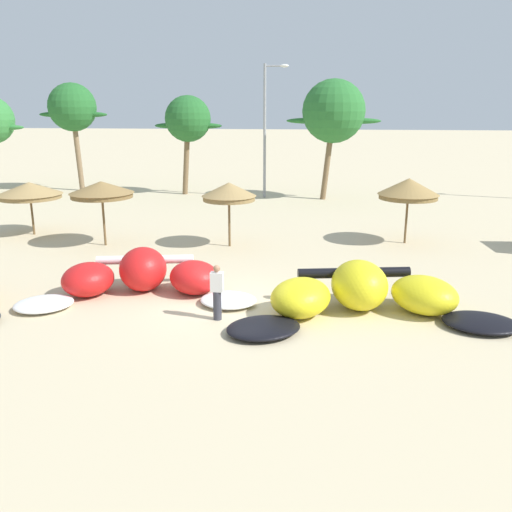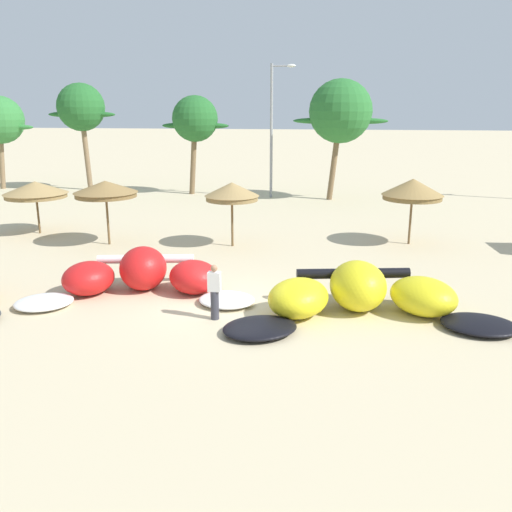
{
  "view_description": "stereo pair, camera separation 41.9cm",
  "coord_description": "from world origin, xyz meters",
  "px_view_note": "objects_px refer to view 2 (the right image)",
  "views": [
    {
      "loc": [
        2.83,
        -15.69,
        5.91
      ],
      "look_at": [
        0.71,
        2.0,
        1.0
      ],
      "focal_mm": 38.3,
      "sensor_mm": 36.0,
      "label": 1
    },
    {
      "loc": [
        3.24,
        -15.63,
        5.91
      ],
      "look_at": [
        0.71,
        2.0,
        1.0
      ],
      "focal_mm": 38.3,
      "sensor_mm": 36.0,
      "label": 2
    }
  ],
  "objects_px": {
    "beach_umbrella_near_van": "(35,189)",
    "beach_umbrella_near_palms": "(232,191)",
    "beach_umbrella_outermost": "(413,189)",
    "palm_left": "(81,108)",
    "palm_left_of_gap": "(195,120)",
    "palm_center_left": "(341,112)",
    "kite_left": "(141,277)",
    "palm_leftmost": "(0,120)",
    "lamppost_west": "(273,124)",
    "beach_umbrella_middle": "(105,189)",
    "kite_left_of_center": "(361,296)",
    "person_near_kites": "(214,292)"
  },
  "relations": [
    {
      "from": "palm_left",
      "to": "person_near_kites",
      "type": "bearing_deg",
      "value": -57.9
    },
    {
      "from": "kite_left_of_center",
      "to": "lamppost_west",
      "type": "height_order",
      "value": "lamppost_west"
    },
    {
      "from": "palm_left",
      "to": "palm_left_of_gap",
      "type": "distance_m",
      "value": 8.47
    },
    {
      "from": "beach_umbrella_middle",
      "to": "beach_umbrella_near_palms",
      "type": "relative_size",
      "value": 1.01
    },
    {
      "from": "beach_umbrella_middle",
      "to": "beach_umbrella_near_palms",
      "type": "bearing_deg",
      "value": 5.03
    },
    {
      "from": "person_near_kites",
      "to": "beach_umbrella_near_van",
      "type": "bearing_deg",
      "value": 138.25
    },
    {
      "from": "kite_left_of_center",
      "to": "palm_leftmost",
      "type": "height_order",
      "value": "palm_leftmost"
    },
    {
      "from": "beach_umbrella_near_palms",
      "to": "lamppost_west",
      "type": "height_order",
      "value": "lamppost_west"
    },
    {
      "from": "kite_left_of_center",
      "to": "beach_umbrella_outermost",
      "type": "xyz_separation_m",
      "value": [
        2.48,
        8.95,
        1.87
      ]
    },
    {
      "from": "beach_umbrella_near_van",
      "to": "person_near_kites",
      "type": "xyz_separation_m",
      "value": [
        10.68,
        -9.53,
        -1.29
      ]
    },
    {
      "from": "kite_left_of_center",
      "to": "beach_umbrella_middle",
      "type": "relative_size",
      "value": 2.97
    },
    {
      "from": "beach_umbrella_outermost",
      "to": "person_near_kites",
      "type": "relative_size",
      "value": 1.78
    },
    {
      "from": "palm_left",
      "to": "palm_leftmost",
      "type": "bearing_deg",
      "value": -176.82
    },
    {
      "from": "beach_umbrella_near_van",
      "to": "lamppost_west",
      "type": "bearing_deg",
      "value": 50.94
    },
    {
      "from": "beach_umbrella_middle",
      "to": "palm_leftmost",
      "type": "distance_m",
      "value": 20.75
    },
    {
      "from": "palm_left_of_gap",
      "to": "kite_left_of_center",
      "type": "bearing_deg",
      "value": -64.37
    },
    {
      "from": "kite_left",
      "to": "palm_left_of_gap",
      "type": "distance_m",
      "value": 21.32
    },
    {
      "from": "palm_left_of_gap",
      "to": "beach_umbrella_near_van",
      "type": "bearing_deg",
      "value": -109.23
    },
    {
      "from": "beach_umbrella_middle",
      "to": "palm_left",
      "type": "xyz_separation_m",
      "value": [
        -8.08,
        15.31,
        3.29
      ]
    },
    {
      "from": "kite_left",
      "to": "palm_leftmost",
      "type": "xyz_separation_m",
      "value": [
        -17.82,
        21.03,
        4.34
      ]
    },
    {
      "from": "beach_umbrella_near_van",
      "to": "kite_left",
      "type": "bearing_deg",
      "value": -44.36
    },
    {
      "from": "kite_left_of_center",
      "to": "beach_umbrella_near_van",
      "type": "xyz_separation_m",
      "value": [
        -14.82,
        8.58,
        1.54
      ]
    },
    {
      "from": "beach_umbrella_middle",
      "to": "palm_center_left",
      "type": "distance_m",
      "value": 17.06
    },
    {
      "from": "person_near_kites",
      "to": "palm_leftmost",
      "type": "relative_size",
      "value": 0.24
    },
    {
      "from": "kite_left",
      "to": "palm_center_left",
      "type": "height_order",
      "value": "palm_center_left"
    },
    {
      "from": "beach_umbrella_middle",
      "to": "palm_left",
      "type": "height_order",
      "value": "palm_left"
    },
    {
      "from": "person_near_kites",
      "to": "palm_leftmost",
      "type": "xyz_separation_m",
      "value": [
        -20.66,
        22.9,
        4.08
      ]
    },
    {
      "from": "beach_umbrella_middle",
      "to": "palm_left",
      "type": "relative_size",
      "value": 0.38
    },
    {
      "from": "palm_left_of_gap",
      "to": "person_near_kites",
      "type": "bearing_deg",
      "value": -74.62
    },
    {
      "from": "beach_umbrella_near_van",
      "to": "palm_left_of_gap",
      "type": "bearing_deg",
      "value": 70.77
    },
    {
      "from": "beach_umbrella_near_van",
      "to": "beach_umbrella_near_palms",
      "type": "xyz_separation_m",
      "value": [
        9.62,
        -1.13,
        0.28
      ]
    },
    {
      "from": "beach_umbrella_middle",
      "to": "palm_leftmost",
      "type": "bearing_deg",
      "value": 133.4
    },
    {
      "from": "kite_left",
      "to": "person_near_kites",
      "type": "height_order",
      "value": "person_near_kites"
    },
    {
      "from": "person_near_kites",
      "to": "palm_leftmost",
      "type": "distance_m",
      "value": 31.11
    },
    {
      "from": "beach_umbrella_outermost",
      "to": "palm_center_left",
      "type": "xyz_separation_m",
      "value": [
        -3.15,
        11.52,
        3.11
      ]
    },
    {
      "from": "beach_umbrella_near_van",
      "to": "beach_umbrella_near_palms",
      "type": "relative_size",
      "value": 1.07
    },
    {
      "from": "palm_leftmost",
      "to": "lamppost_west",
      "type": "relative_size",
      "value": 0.78
    },
    {
      "from": "beach_umbrella_near_van",
      "to": "beach_umbrella_outermost",
      "type": "relative_size",
      "value": 1.03
    },
    {
      "from": "palm_left_of_gap",
      "to": "palm_center_left",
      "type": "relative_size",
      "value": 0.87
    },
    {
      "from": "beach_umbrella_near_van",
      "to": "palm_center_left",
      "type": "distance_m",
      "value": 18.79
    },
    {
      "from": "person_near_kites",
      "to": "palm_leftmost",
      "type": "height_order",
      "value": "palm_leftmost"
    },
    {
      "from": "beach_umbrella_middle",
      "to": "palm_left_of_gap",
      "type": "bearing_deg",
      "value": 88.71
    },
    {
      "from": "beach_umbrella_near_van",
      "to": "beach_umbrella_middle",
      "type": "xyz_separation_m",
      "value": [
        4.18,
        -1.61,
        0.35
      ]
    },
    {
      "from": "palm_leftmost",
      "to": "beach_umbrella_middle",
      "type": "bearing_deg",
      "value": -46.6
    },
    {
      "from": "beach_umbrella_near_palms",
      "to": "palm_leftmost",
      "type": "distance_m",
      "value": 24.51
    },
    {
      "from": "kite_left",
      "to": "palm_left",
      "type": "height_order",
      "value": "palm_left"
    },
    {
      "from": "palm_left_of_gap",
      "to": "palm_center_left",
      "type": "xyz_separation_m",
      "value": [
        9.64,
        -1.03,
        0.54
      ]
    },
    {
      "from": "beach_umbrella_outermost",
      "to": "palm_left",
      "type": "distance_m",
      "value": 25.26
    },
    {
      "from": "beach_umbrella_outermost",
      "to": "lamppost_west",
      "type": "bearing_deg",
      "value": 122.07
    },
    {
      "from": "beach_umbrella_near_palms",
      "to": "palm_left_of_gap",
      "type": "bearing_deg",
      "value": 110.03
    }
  ]
}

